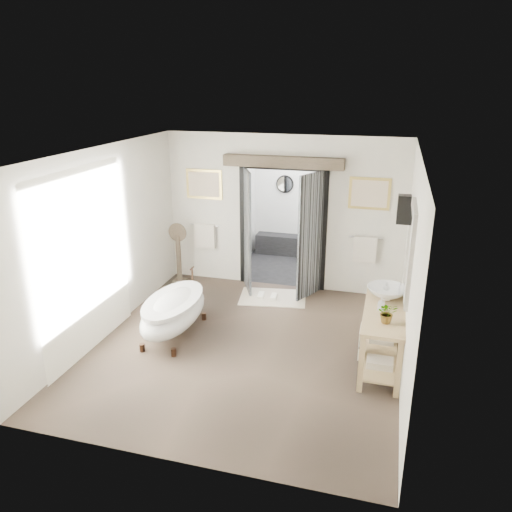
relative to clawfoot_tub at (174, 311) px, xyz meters
name	(u,v)px	position (x,y,z in m)	size (l,w,h in m)	color
ground_plane	(245,347)	(1.18, -0.07, -0.41)	(5.00, 5.00, 0.00)	brown
room_shell	(239,231)	(1.15, -0.20, 1.45)	(4.52, 5.02, 2.91)	silver
shower_room	(297,221)	(1.18, 3.92, 0.49)	(2.22, 2.01, 2.51)	black
back_wall_dressing	(281,210)	(1.18, 2.24, 1.15)	(3.82, 0.77, 2.52)	black
clawfoot_tub	(174,311)	(0.00, 0.00, 0.00)	(0.77, 1.72, 0.84)	#321E14
vanity	(381,332)	(3.14, -0.04, 0.09)	(0.57, 1.60, 0.85)	tan
pedestal_mirror	(179,258)	(-0.77, 1.96, 0.12)	(0.37, 0.24, 1.24)	brown
rug	(273,297)	(1.16, 1.78, -0.40)	(1.20, 0.80, 0.01)	beige
slippers	(267,296)	(1.06, 1.75, -0.37)	(0.37, 0.27, 0.05)	white
basin	(387,293)	(3.17, 0.33, 0.54)	(0.56, 0.56, 0.19)	white
plant	(387,313)	(3.19, -0.41, 0.58)	(0.25, 0.22, 0.28)	gray
soap_bottle_a	(381,304)	(3.11, -0.05, 0.53)	(0.08, 0.08, 0.18)	gray
soap_bottle_b	(386,288)	(3.16, 0.53, 0.53)	(0.14, 0.14, 0.18)	gray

